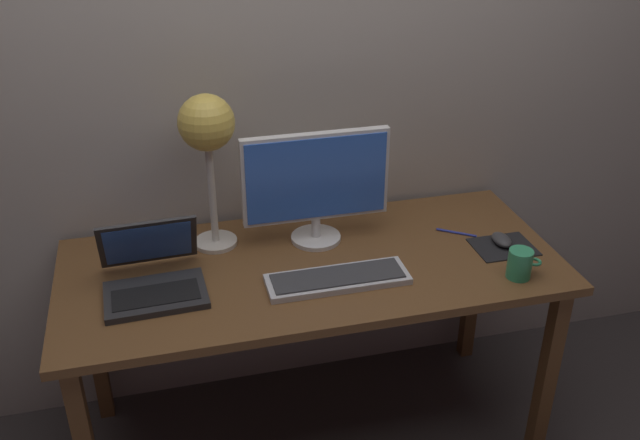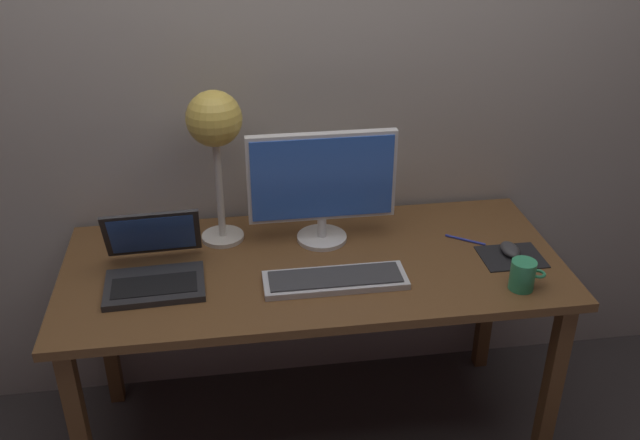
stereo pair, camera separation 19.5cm
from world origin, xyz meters
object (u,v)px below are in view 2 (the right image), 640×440
monitor (322,182)px  desk_lamp (215,128)px  coffee_mug (523,275)px  mouse (510,249)px  laptop (154,260)px  pen (465,240)px  keyboard_main (335,280)px

monitor → desk_lamp: size_ratio=0.94×
desk_lamp → coffee_mug: (0.89, -0.43, -0.36)m
monitor → mouse: monitor is taller
laptop → monitor: bearing=15.5°
coffee_mug → pen: (-0.07, 0.30, -0.04)m
monitor → laptop: bearing=-164.5°
laptop → pen: bearing=4.1°
monitor → coffee_mug: bearing=-34.3°
pen → keyboard_main: bearing=-158.2°
laptop → mouse: 1.14m
monitor → laptop: size_ratio=1.58×
keyboard_main → mouse: size_ratio=4.59×
desk_lamp → mouse: (0.93, -0.24, -0.38)m
keyboard_main → coffee_mug: (0.55, -0.11, 0.03)m
desk_lamp → mouse: 1.03m
keyboard_main → coffee_mug: size_ratio=3.99×
monitor → desk_lamp: bearing=170.5°
monitor → coffee_mug: 0.69m
coffee_mug → mouse: bearing=78.4°
keyboard_main → laptop: laptop is taller
keyboard_main → desk_lamp: (-0.33, 0.33, 0.39)m
laptop → coffee_mug: (1.10, -0.23, -0.01)m
pen → desk_lamp: bearing=170.7°
monitor → mouse: size_ratio=5.08×
monitor → pen: size_ratio=3.48×
laptop → desk_lamp: bearing=44.2°
laptop → mouse: (1.14, -0.03, -0.04)m
desk_lamp → pen: bearing=-9.3°
laptop → pen: (1.03, 0.07, -0.05)m
coffee_mug → pen: size_ratio=0.79×
desk_lamp → laptop: bearing=-135.8°
monitor → laptop: 0.59m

